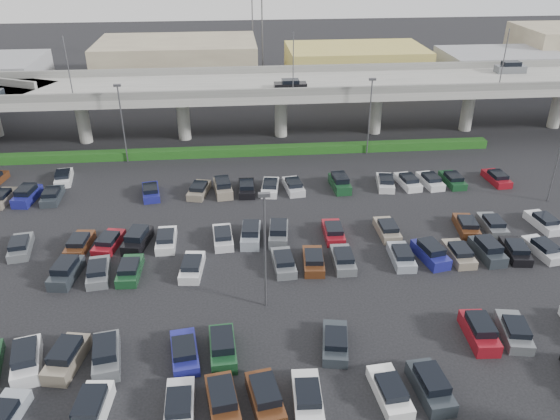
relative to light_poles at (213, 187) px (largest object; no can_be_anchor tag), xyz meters
name	(u,v)px	position (x,y,z in m)	size (l,w,h in m)	color
ground	(260,253)	(4.13, -2.00, -6.24)	(280.00, 280.00, 0.00)	black
overpass	(244,90)	(3.95, 29.99, 0.73)	(150.00, 13.00, 15.80)	gray
hedge	(249,151)	(4.13, 23.00, -5.69)	(66.00, 1.60, 1.10)	#164012
parked_cars	(249,272)	(2.96, -5.89, -5.62)	(62.93, 41.64, 1.67)	black
light_poles	(213,187)	(0.00, 0.00, 0.00)	(66.90, 48.38, 10.30)	#4D4E53
distant_buildings	(304,63)	(16.50, 59.81, -2.49)	(138.00, 24.00, 9.00)	gray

